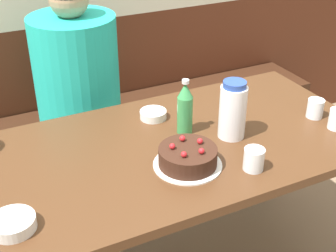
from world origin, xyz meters
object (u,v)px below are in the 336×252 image
(soju_bottle, at_px, (185,108))
(glass_tumbler_short, at_px, (315,108))
(person_pale_blue_shirt, at_px, (80,109))
(bowl_soup_white, at_px, (13,224))
(water_pitcher, at_px, (233,110))
(bowl_rice_small, at_px, (152,115))
(glass_shot_small, at_px, (254,159))
(bench_seat, at_px, (109,149))
(birthday_cake, at_px, (188,157))

(soju_bottle, bearing_deg, glass_tumbler_short, -13.46)
(person_pale_blue_shirt, bearing_deg, bowl_soup_white, -27.54)
(water_pitcher, relative_size, glass_tumbler_short, 2.93)
(bowl_rice_small, xyz_separation_m, glass_shot_small, (0.16, -0.47, 0.02))
(soju_bottle, bearing_deg, bench_seat, 94.60)
(birthday_cake, xyz_separation_m, bowl_rice_small, (0.03, 0.36, -0.02))
(birthday_cake, xyz_separation_m, glass_shot_small, (0.19, -0.12, 0.01))
(birthday_cake, relative_size, glass_tumbler_short, 3.09)
(bowl_soup_white, relative_size, glass_tumbler_short, 1.71)
(bench_seat, bearing_deg, bowl_rice_small, -90.39)
(soju_bottle, relative_size, bowl_rice_small, 2.03)
(bench_seat, xyz_separation_m, water_pitcher, (0.21, -0.87, 0.61))
(bowl_rice_small, xyz_separation_m, person_pale_blue_shirt, (-0.18, 0.43, -0.14))
(soju_bottle, height_order, bowl_rice_small, soju_bottle)
(bowl_soup_white, bearing_deg, birthday_cake, 5.78)
(birthday_cake, bearing_deg, bowl_soup_white, -174.22)
(bowl_soup_white, height_order, person_pale_blue_shirt, person_pale_blue_shirt)
(glass_shot_small, bearing_deg, glass_tumbler_short, 23.95)
(water_pitcher, xyz_separation_m, bowl_rice_small, (-0.21, 0.26, -0.09))
(birthday_cake, relative_size, water_pitcher, 1.05)
(soju_bottle, bearing_deg, glass_shot_small, -74.17)
(bowl_rice_small, height_order, glass_tumbler_short, glass_tumbler_short)
(soju_bottle, distance_m, bowl_rice_small, 0.19)
(bowl_soup_white, height_order, glass_tumbler_short, glass_tumbler_short)
(glass_shot_small, bearing_deg, person_pale_blue_shirt, 110.38)
(glass_shot_small, bearing_deg, soju_bottle, 105.83)
(bench_seat, relative_size, bowl_rice_small, 23.17)
(glass_shot_small, bearing_deg, bowl_soup_white, 175.90)
(bench_seat, height_order, person_pale_blue_shirt, person_pale_blue_shirt)
(bowl_soup_white, distance_m, bowl_rice_small, 0.75)
(water_pitcher, distance_m, glass_tumbler_short, 0.39)
(bowl_soup_white, xyz_separation_m, glass_tumbler_short, (1.22, 0.14, 0.02))
(water_pitcher, height_order, bowl_rice_small, water_pitcher)
(birthday_cake, bearing_deg, bench_seat, 87.91)
(bench_seat, height_order, birthday_cake, birthday_cake)
(birthday_cake, bearing_deg, soju_bottle, 64.58)
(soju_bottle, height_order, person_pale_blue_shirt, person_pale_blue_shirt)
(bowl_soup_white, relative_size, bowl_rice_small, 1.22)
(birthday_cake, xyz_separation_m, glass_tumbler_short, (0.63, 0.08, 0.00))
(bench_seat, distance_m, person_pale_blue_shirt, 0.46)
(soju_bottle, xyz_separation_m, person_pale_blue_shirt, (-0.25, 0.59, -0.23))
(bench_seat, xyz_separation_m, glass_shot_small, (0.15, -1.09, 0.54))
(bowl_soup_white, xyz_separation_m, glass_shot_small, (0.78, -0.06, 0.02))
(bench_seat, height_order, soju_bottle, soju_bottle)
(soju_bottle, bearing_deg, bowl_soup_white, -158.97)
(bowl_soup_white, distance_m, glass_tumbler_short, 1.23)
(bowl_soup_white, xyz_separation_m, person_pale_blue_shirt, (0.44, 0.85, -0.14))
(soju_bottle, distance_m, glass_shot_small, 0.34)
(bowl_rice_small, relative_size, glass_shot_small, 1.38)
(water_pitcher, relative_size, person_pale_blue_shirt, 0.18)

